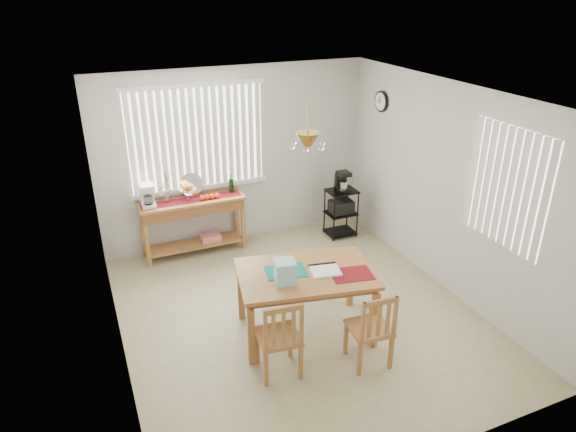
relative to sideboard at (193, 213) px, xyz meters
name	(u,v)px	position (x,y,z in m)	size (l,w,h in m)	color
ground	(298,315)	(0.74, -2.02, -0.63)	(4.00, 4.50, 0.01)	tan
room_shell	(299,182)	(0.74, -2.01, 1.07)	(4.20, 4.70, 2.70)	beige
sideboard	(193,213)	(0.00, 0.00, 0.00)	(1.48, 0.42, 0.83)	#B0753B
sideboard_items	(175,193)	(-0.23, 0.01, 0.34)	(1.41, 0.35, 0.64)	maroon
wire_cart	(341,208)	(2.21, -0.33, -0.17)	(0.44, 0.35, 0.75)	black
cart_items	(342,181)	(2.21, -0.33, 0.27)	(0.18, 0.21, 0.31)	black
dining_table	(305,279)	(0.67, -2.33, 0.06)	(1.61, 1.20, 0.78)	#B0753B
table_items	(295,272)	(0.51, -2.43, 0.25)	(1.11, 0.72, 0.25)	#157872
chair_left	(280,338)	(0.15, -2.86, -0.19)	(0.46, 0.46, 0.90)	#B0753B
chair_right	(371,329)	(1.06, -3.09, -0.20)	(0.44, 0.44, 0.88)	#B0753B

